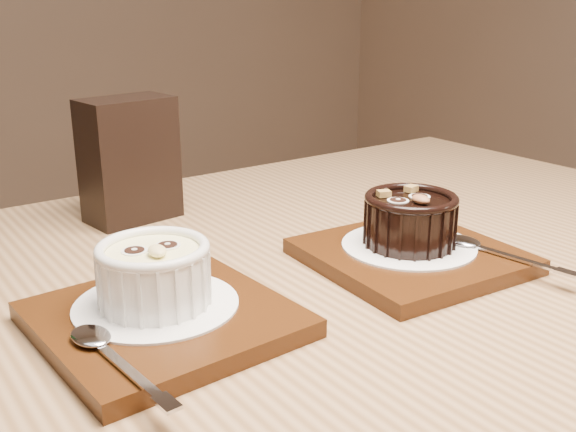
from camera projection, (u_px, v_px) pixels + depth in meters
name	position (u px, v px, depth m)	size (l,w,h in m)	color
table	(292.00, 382.00, 0.62)	(1.23, 0.85, 0.75)	olive
tray_left	(164.00, 319.00, 0.52)	(0.18, 0.18, 0.01)	#43210B
doily_left	(156.00, 304.00, 0.53)	(0.13, 0.13, 0.00)	white
ramekin_white	(154.00, 271.00, 0.52)	(0.09, 0.09, 0.05)	white
spoon_left	(113.00, 355.00, 0.45)	(0.03, 0.13, 0.01)	#BABCC4
tray_right	(411.00, 256.00, 0.65)	(0.18, 0.18, 0.01)	#43210B
doily_right	(409.00, 245.00, 0.65)	(0.13, 0.13, 0.00)	white
ramekin_dark	(410.00, 218.00, 0.65)	(0.09, 0.09, 0.05)	black
spoon_right	(495.00, 250.00, 0.63)	(0.03, 0.13, 0.01)	#BABCC4
condiment_stand	(129.00, 160.00, 0.76)	(0.10, 0.06, 0.14)	black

